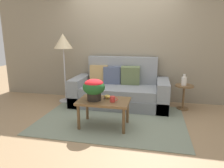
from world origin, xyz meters
name	(u,v)px	position (x,y,z in m)	size (l,w,h in m)	color
ground_plane	(112,119)	(0.00, 0.00, 0.00)	(14.00, 14.00, 0.00)	#997A56
wall_back	(124,44)	(0.00, 1.32, 1.33)	(6.40, 0.12, 2.66)	gray
area_rug	(112,119)	(0.00, -0.04, 0.01)	(2.63, 1.84, 0.01)	gray
couch	(120,91)	(0.00, 0.83, 0.32)	(2.09, 0.93, 1.05)	slate
coffee_table	(104,104)	(-0.07, -0.34, 0.41)	(0.86, 0.55, 0.47)	brown
side_table	(184,93)	(1.35, 0.82, 0.36)	(0.38, 0.38, 0.52)	brown
floor_lamp	(63,45)	(-1.29, 0.81, 1.32)	(0.42, 0.42, 1.57)	#B2B2B7
potted_plant	(94,87)	(-0.23, -0.38, 0.69)	(0.37, 0.37, 0.36)	black
coffee_mug	(113,99)	(0.09, -0.41, 0.52)	(0.13, 0.08, 0.10)	red
snack_bowl	(107,97)	(-0.04, -0.24, 0.50)	(0.11, 0.11, 0.06)	gold
table_vase	(184,81)	(1.34, 0.81, 0.62)	(0.10, 0.10, 0.23)	silver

